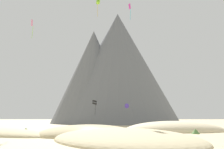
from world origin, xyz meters
The scene contains 17 objects.
ground_plane centered at (0.00, 0.00, 0.00)m, with size 400.00×400.00×0.00m, color #CCBA8E.
dune_foreground_right centered at (4.79, -2.95, 0.00)m, with size 26.12×17.82×3.06m, color #CCBA8E.
dune_midground centered at (15.87, 15.24, 0.00)m, with size 21.17×11.73×4.29m, color beige.
dune_back_low centered at (-0.80, 4.71, 0.00)m, with size 13.34×16.96×3.51m, color #C6B284.
bush_near_right centered at (-4.35, 15.44, 0.20)m, with size 1.57×1.57×0.40m, color #477238.
bush_near_left centered at (3.31, -1.60, 0.24)m, with size 1.24×1.24×0.48m, color #668C4C.
bush_low_patch centered at (-3.82, -0.62, 0.39)m, with size 2.76×2.76×0.79m, color #568442.
bush_far_left centered at (-0.15, 18.86, 0.44)m, with size 1.39×1.39×0.89m, color #568442.
bush_mid_center centered at (-16.47, 19.21, 0.25)m, with size 1.04×1.04×0.50m, color #668C4C.
bush_ridge_crest centered at (17.99, 8.25, 0.46)m, with size 1.46×1.46×0.93m, color #568442.
rock_massif centered at (1.70, 72.95, 24.33)m, with size 74.90×74.90×51.20m.
kite_indigo_low centered at (7.18, 38.88, 6.19)m, with size 1.54×1.07×1.51m.
kite_pink_mid centered at (-16.13, 18.43, 24.42)m, with size 0.46×0.68×4.67m.
kite_black_low centered at (-3.41, 45.62, 7.61)m, with size 1.48×1.39×5.10m.
kite_lime_high centered at (-1.47, 31.41, 36.60)m, with size 1.19×1.25×5.46m.
kite_magenta_high centered at (7.22, 19.23, 28.94)m, with size 0.57×0.63×4.15m.
kite_rainbow_mid centered at (0.97, 59.37, 20.96)m, with size 0.65×1.62×4.08m.
Camera 1 is at (3.86, -36.71, 3.16)m, focal length 39.29 mm.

